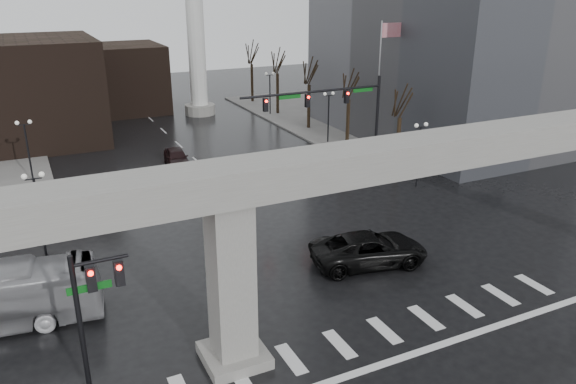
% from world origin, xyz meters
% --- Properties ---
extents(ground, '(160.00, 160.00, 0.00)m').
position_xyz_m(ground, '(0.00, 0.00, 0.00)').
color(ground, black).
rests_on(ground, ground).
extents(sidewalk_ne, '(28.00, 36.00, 0.15)m').
position_xyz_m(sidewalk_ne, '(26.00, 36.00, 0.07)').
color(sidewalk_ne, slate).
rests_on(sidewalk_ne, ground).
extents(elevated_guideway, '(48.00, 2.60, 8.70)m').
position_xyz_m(elevated_guideway, '(1.26, 0.00, 6.88)').
color(elevated_guideway, gray).
rests_on(elevated_guideway, ground).
extents(building_far_left, '(16.00, 14.00, 10.00)m').
position_xyz_m(building_far_left, '(-14.00, 42.00, 5.00)').
color(building_far_left, black).
rests_on(building_far_left, ground).
extents(building_far_mid, '(10.00, 10.00, 8.00)m').
position_xyz_m(building_far_mid, '(-2.00, 52.00, 4.00)').
color(building_far_mid, black).
rests_on(building_far_mid, ground).
extents(signal_mast_arm, '(12.12, 0.43, 8.00)m').
position_xyz_m(signal_mast_arm, '(8.99, 18.80, 5.83)').
color(signal_mast_arm, black).
rests_on(signal_mast_arm, ground).
extents(signal_left_pole, '(2.30, 0.30, 6.00)m').
position_xyz_m(signal_left_pole, '(-12.25, 0.50, 4.07)').
color(signal_left_pole, black).
rests_on(signal_left_pole, ground).
extents(flagpole_assembly, '(2.06, 0.12, 12.00)m').
position_xyz_m(flagpole_assembly, '(15.29, 22.00, 7.53)').
color(flagpole_assembly, silver).
rests_on(flagpole_assembly, ground).
extents(lamp_right_0, '(1.22, 0.32, 5.11)m').
position_xyz_m(lamp_right_0, '(13.50, 14.00, 3.47)').
color(lamp_right_0, black).
rests_on(lamp_right_0, ground).
extents(lamp_right_1, '(1.22, 0.32, 5.11)m').
position_xyz_m(lamp_right_1, '(13.50, 28.00, 3.47)').
color(lamp_right_1, black).
rests_on(lamp_right_1, ground).
extents(lamp_right_2, '(1.22, 0.32, 5.11)m').
position_xyz_m(lamp_right_2, '(13.50, 42.00, 3.47)').
color(lamp_right_2, black).
rests_on(lamp_right_2, ground).
extents(lamp_left_0, '(1.22, 0.32, 5.11)m').
position_xyz_m(lamp_left_0, '(-13.50, 14.00, 3.47)').
color(lamp_left_0, black).
rests_on(lamp_left_0, ground).
extents(lamp_left_1, '(1.22, 0.32, 5.11)m').
position_xyz_m(lamp_left_1, '(-13.50, 28.00, 3.47)').
color(lamp_left_1, black).
rests_on(lamp_left_1, ground).
extents(lamp_left_2, '(1.22, 0.32, 5.11)m').
position_xyz_m(lamp_left_2, '(-13.50, 42.00, 3.47)').
color(lamp_left_2, black).
rests_on(lamp_left_2, ground).
extents(tree_right_0, '(1.09, 1.58, 7.50)m').
position_xyz_m(tree_right_0, '(14.53, 18.02, 2.79)').
color(tree_right_0, black).
rests_on(tree_right_0, ground).
extents(tree_right_1, '(1.09, 1.61, 7.67)m').
position_xyz_m(tree_right_1, '(14.53, 26.02, 2.85)').
color(tree_right_1, black).
rests_on(tree_right_1, ground).
extents(tree_right_2, '(1.10, 1.63, 7.85)m').
position_xyz_m(tree_right_2, '(14.53, 34.02, 2.91)').
color(tree_right_2, black).
rests_on(tree_right_2, ground).
extents(tree_right_3, '(1.11, 1.66, 8.02)m').
position_xyz_m(tree_right_3, '(14.53, 42.02, 2.98)').
color(tree_right_3, black).
rests_on(tree_right_3, ground).
extents(tree_right_4, '(1.12, 1.69, 8.19)m').
position_xyz_m(tree_right_4, '(14.53, 50.02, 3.04)').
color(tree_right_4, black).
rests_on(tree_right_4, ground).
extents(pickup_truck, '(7.10, 4.27, 1.85)m').
position_xyz_m(pickup_truck, '(2.96, 4.81, 0.92)').
color(pickup_truck, black).
rests_on(pickup_truck, ground).
extents(far_car, '(2.27, 4.71, 1.55)m').
position_xyz_m(far_car, '(-1.98, 27.31, 0.77)').
color(far_car, black).
rests_on(far_car, ground).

